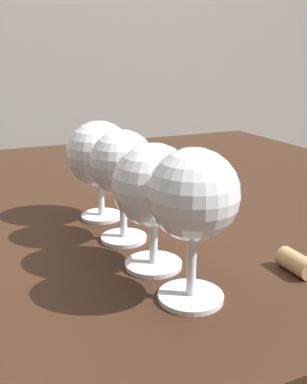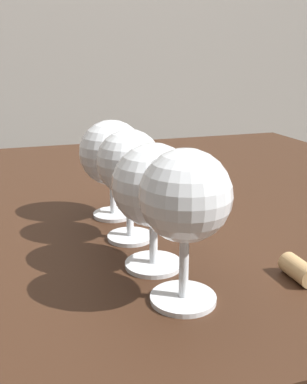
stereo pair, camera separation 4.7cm
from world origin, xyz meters
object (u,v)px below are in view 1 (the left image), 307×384
cork (296,263)px  wine_glass_empty (193,198)px  wine_glass_merlot (99,156)px  wine_glass_amber (154,187)px  wine_glass_white (122,165)px

cork → wine_glass_empty: bearing=-179.2°
wine_glass_merlot → cork: size_ratio=3.27×
wine_glass_merlot → cork: 0.29m
wine_glass_empty → wine_glass_amber: bearing=93.3°
wine_glass_amber → wine_glass_merlot: size_ratio=0.99×
wine_glass_amber → cork: size_ratio=3.25×
wine_glass_amber → cork: 0.17m
wine_glass_empty → cork: size_ratio=3.47×
wine_glass_merlot → cork: wine_glass_merlot is taller
wine_glass_empty → wine_glass_merlot: (-0.01, 0.25, -0.01)m
wine_glass_amber → wine_glass_white: 0.08m
wine_glass_white → cork: 0.22m
wine_glass_white → cork: (0.14, -0.16, -0.09)m
wine_glass_merlot → wine_glass_white: bearing=-89.2°
wine_glass_white → wine_glass_merlot: (-0.00, 0.09, -0.01)m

